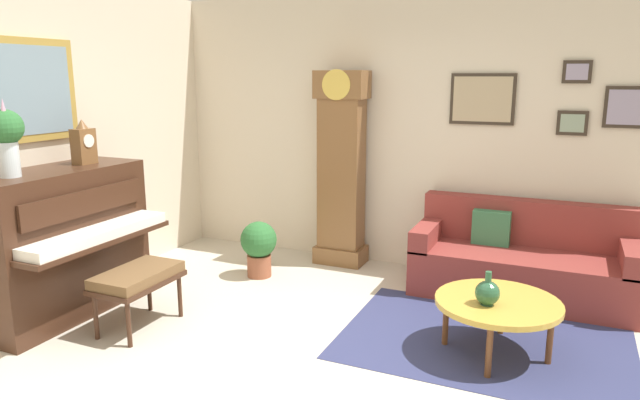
# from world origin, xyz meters

# --- Properties ---
(ground_plane) EXTENTS (6.40, 6.00, 0.10)m
(ground_plane) POSITION_xyz_m (0.00, 0.00, -0.05)
(ground_plane) COLOR beige
(wall_left) EXTENTS (0.13, 4.90, 2.80)m
(wall_left) POSITION_xyz_m (-2.60, -0.00, 1.41)
(wall_left) COLOR beige
(wall_left) RESTS_ON ground_plane
(wall_back) EXTENTS (5.30, 0.13, 2.80)m
(wall_back) POSITION_xyz_m (0.02, 2.40, 1.40)
(wall_back) COLOR beige
(wall_back) RESTS_ON ground_plane
(area_rug) EXTENTS (2.10, 1.50, 0.01)m
(area_rug) POSITION_xyz_m (1.08, 0.84, 0.00)
(area_rug) COLOR navy
(area_rug) RESTS_ON ground_plane
(piano) EXTENTS (0.87, 1.44, 1.23)m
(piano) POSITION_xyz_m (-2.23, -0.02, 0.62)
(piano) COLOR #3D2316
(piano) RESTS_ON ground_plane
(piano_bench) EXTENTS (0.42, 0.70, 0.48)m
(piano_bench) POSITION_xyz_m (-1.46, -0.01, 0.41)
(piano_bench) COLOR #3D2316
(piano_bench) RESTS_ON ground_plane
(grandfather_clock) EXTENTS (0.52, 0.34, 2.03)m
(grandfather_clock) POSITION_xyz_m (-0.61, 2.15, 0.96)
(grandfather_clock) COLOR brown
(grandfather_clock) RESTS_ON ground_plane
(couch) EXTENTS (1.90, 0.80, 0.84)m
(couch) POSITION_xyz_m (1.24, 1.96, 0.31)
(couch) COLOR maroon
(couch) RESTS_ON ground_plane
(coffee_table) EXTENTS (0.88, 0.88, 0.41)m
(coffee_table) POSITION_xyz_m (1.18, 0.68, 0.38)
(coffee_table) COLOR gold
(coffee_table) RESTS_ON ground_plane
(mantel_clock) EXTENTS (0.13, 0.18, 0.38)m
(mantel_clock) POSITION_xyz_m (-2.23, 0.30, 1.40)
(mantel_clock) COLOR brown
(mantel_clock) RESTS_ON piano
(flower_vase) EXTENTS (0.26, 0.26, 0.58)m
(flower_vase) POSITION_xyz_m (-2.23, -0.42, 1.54)
(flower_vase) COLOR silver
(flower_vase) RESTS_ON piano
(green_jug) EXTENTS (0.17, 0.17, 0.24)m
(green_jug) POSITION_xyz_m (1.11, 0.57, 0.50)
(green_jug) COLOR #234C33
(green_jug) RESTS_ON coffee_table
(potted_plant) EXTENTS (0.36, 0.36, 0.56)m
(potted_plant) POSITION_xyz_m (-1.19, 1.41, 0.32)
(potted_plant) COLOR #935138
(potted_plant) RESTS_ON ground_plane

